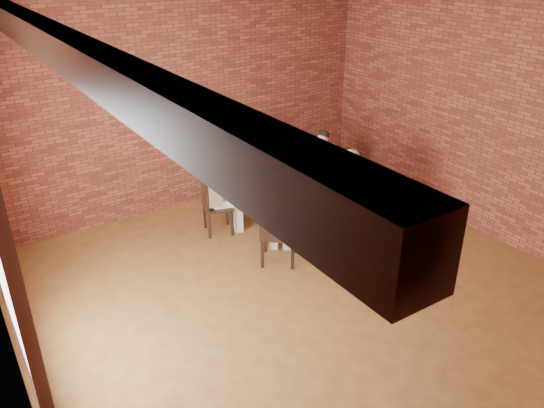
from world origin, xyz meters
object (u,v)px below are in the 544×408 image
chair_d (278,230)px  diner_d (279,215)px  chair_e (351,208)px  chair_b (246,172)px  chair_a (323,172)px  diner_b (248,166)px  diner_c (217,193)px  diner_a (321,166)px  dining_table (285,192)px  smartphone (311,178)px  diner_e (345,195)px  chair_c (212,203)px

chair_d → diner_d: size_ratio=0.69×
chair_d → chair_e: 1.26m
chair_b → chair_e: (0.53, -2.10, 0.04)m
chair_a → diner_b: (-1.12, 0.63, 0.13)m
chair_e → diner_c: bearing=-66.5°
chair_a → diner_d: (-1.79, -1.31, 0.23)m
chair_a → diner_a: bearing=-90.0°
dining_table → chair_e: 1.10m
diner_a → diner_d: diner_d is taller
diner_c → dining_table: bearing=-90.0°
dining_table → diner_a: 1.09m
smartphone → chair_d: bearing=-140.0°
dining_table → chair_b: chair_b is taller
chair_a → diner_e: diner_e is taller
diner_e → smartphone: bearing=-108.6°
diner_b → chair_e: (0.52, -2.03, -0.09)m
diner_a → diner_e: (-0.57, -1.29, 0.09)m
diner_a → smartphone: bearing=-69.1°
diner_d → chair_e: (1.20, -0.09, -0.19)m
chair_e → dining_table: bearing=-90.0°
diner_d → chair_e: size_ratio=1.45×
diner_e → diner_b: bearing=-102.2°
smartphone → chair_b: bearing=112.4°
chair_b → diner_c: diner_c is taller
diner_a → diner_e: diner_e is taller
dining_table → diner_d: bearing=-128.6°
chair_d → chair_c: bearing=-37.2°
diner_b → chair_e: size_ratio=1.25×
chair_a → diner_e: (-0.63, -1.31, 0.22)m
diner_d → chair_e: bearing=-145.8°
dining_table → chair_e: bearing=-63.9°
dining_table → smartphone: (0.35, -0.21, 0.23)m
chair_a → chair_d: size_ratio=0.89×
diner_c → chair_e: size_ratio=1.34×
diner_b → chair_d: size_ratio=1.24×
dining_table → diner_c: 1.07m
chair_a → diner_b: bearing=-140.6°
chair_d → chair_e: bearing=-142.1°
chair_c → chair_d: 1.33m
diner_e → chair_c: bearing=-64.4°
diner_a → diner_d: size_ratio=0.86×
chair_a → smartphone: 0.99m
chair_c → diner_c: 0.17m
chair_a → diner_c: 2.11m
diner_c → smartphone: bearing=-94.0°
diner_a → diner_d: 2.15m
chair_a → diner_e: size_ratio=0.62×
chair_c → smartphone: (1.45, -0.52, 0.25)m
dining_table → diner_e: (0.44, -0.90, 0.17)m
chair_b → diner_c: 1.29m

